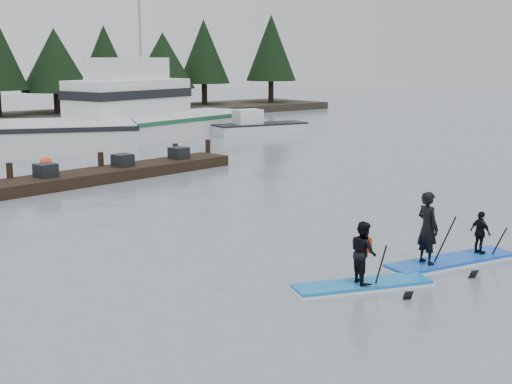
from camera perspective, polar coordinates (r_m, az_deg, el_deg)
ground at (r=16.19m, az=13.72°, el=-6.93°), size 160.00×160.00×0.00m
fishing_boat_medium at (r=43.14m, az=-8.74°, el=5.16°), size 16.44×8.40×9.23m
skiff at (r=44.69m, az=0.36°, el=5.07°), size 6.18×2.86×0.69m
floating_dock at (r=28.53m, az=-12.99°, el=1.23°), size 13.44×3.58×0.44m
buoy_c at (r=46.71m, az=-1.98°, el=4.89°), size 0.50×0.50×0.50m
buoy_b at (r=33.08m, az=-16.44°, el=1.97°), size 0.54×0.54×0.54m
paddleboard_solo at (r=15.32m, az=8.56°, el=-5.69°), size 3.07×1.80×1.89m
paddleboard_duo at (r=17.36m, az=14.97°, el=-3.81°), size 3.56×1.56×2.35m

